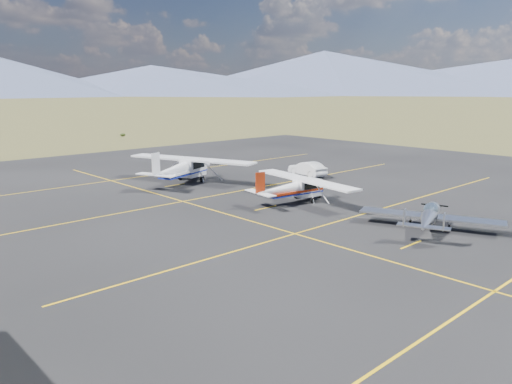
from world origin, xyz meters
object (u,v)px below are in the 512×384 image
aircraft_low_wing (429,216)px  aircraft_plain (184,168)px  sedan (307,169)px  aircraft_cessna (295,187)px

aircraft_low_wing → aircraft_plain: size_ratio=0.67×
aircraft_low_wing → sedan: 18.54m
aircraft_plain → sedan: 11.52m
aircraft_plain → sedan: size_ratio=2.93×
aircraft_cessna → sedan: size_ratio=2.44×
aircraft_plain → aircraft_low_wing: bearing=-104.6°
aircraft_low_wing → aircraft_plain: bearing=73.7°
aircraft_cessna → sedan: bearing=44.9°
aircraft_low_wing → aircraft_plain: aircraft_plain is taller
aircraft_cessna → aircraft_plain: 11.51m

